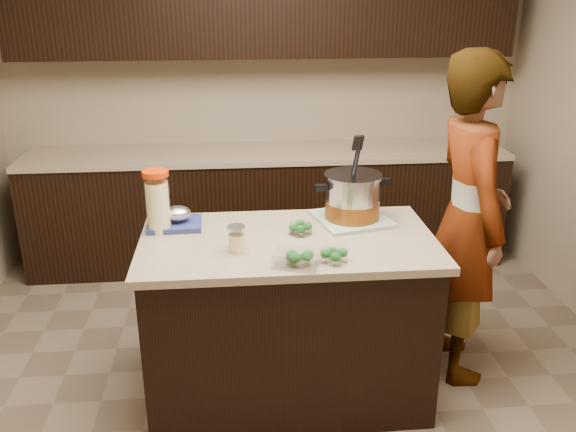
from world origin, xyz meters
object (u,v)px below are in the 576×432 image
at_px(island, 288,318).
at_px(person, 468,220).
at_px(stock_pot, 352,199).
at_px(lemonade_pitcher, 158,204).

bearing_deg(island, person, 9.66).
relative_size(stock_pot, lemonade_pitcher, 1.36).
distance_m(island, stock_pot, 0.71).
bearing_deg(lemonade_pitcher, stock_pot, 3.33).
height_order(lemonade_pitcher, person, person).
height_order(stock_pot, lemonade_pitcher, stock_pot).
bearing_deg(lemonade_pitcher, island, -13.56).
relative_size(island, stock_pot, 3.40).
xyz_separation_m(stock_pot, lemonade_pitcher, (-1.00, -0.06, 0.03)).
bearing_deg(island, lemonade_pitcher, 166.44).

